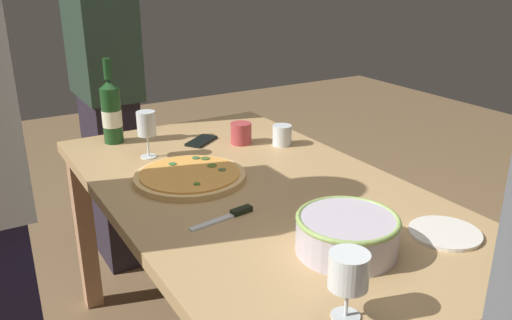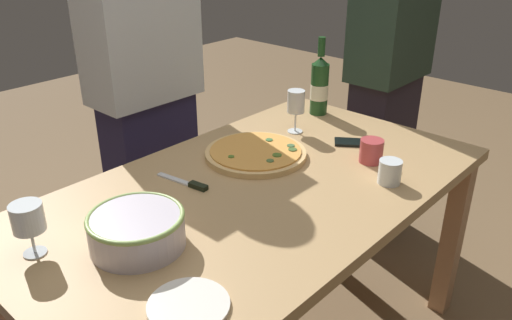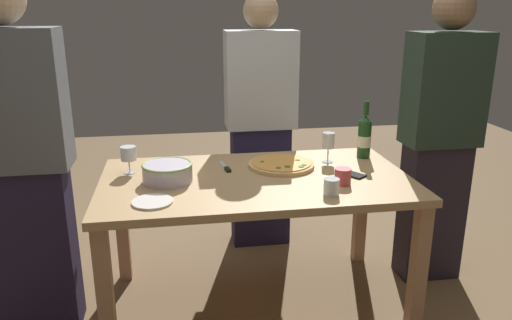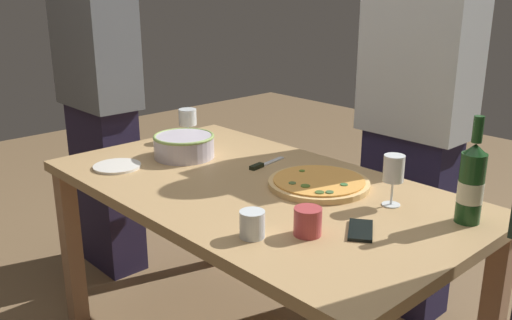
{
  "view_description": "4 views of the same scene",
  "coord_description": "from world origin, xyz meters",
  "px_view_note": "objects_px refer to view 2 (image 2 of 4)",
  "views": [
    {
      "loc": [
        -1.33,
        0.79,
        1.42
      ],
      "look_at": [
        0.0,
        0.0,
        0.84
      ],
      "focal_mm": 37.13,
      "sensor_mm": 36.0,
      "label": 1
    },
    {
      "loc": [
        -1.09,
        -0.99,
        1.55
      ],
      "look_at": [
        0.0,
        0.0,
        0.84
      ],
      "focal_mm": 36.44,
      "sensor_mm": 36.0,
      "label": 2
    },
    {
      "loc": [
        -0.39,
        -2.41,
        1.6
      ],
      "look_at": [
        0.0,
        0.0,
        0.84
      ],
      "focal_mm": 34.89,
      "sensor_mm": 36.0,
      "label": 3
    },
    {
      "loc": [
        1.4,
        -1.3,
        1.46
      ],
      "look_at": [
        0.0,
        0.0,
        0.84
      ],
      "focal_mm": 39.38,
      "sensor_mm": 36.0,
      "label": 4
    }
  ],
  "objects_px": {
    "wine_glass_by_bottle": "(28,220)",
    "cup_amber": "(390,172)",
    "wine_bottle": "(319,85)",
    "cell_phone": "(354,142)",
    "cup_ceramic": "(371,151)",
    "wine_glass_near_pizza": "(296,104)",
    "side_plate": "(189,305)",
    "serving_bowl": "(137,229)",
    "pizza": "(256,153)",
    "dining_table": "(256,211)",
    "pizza_knife": "(189,183)",
    "person_guest_left": "(388,72)",
    "person_guest_right": "(146,93)"
  },
  "relations": [
    {
      "from": "wine_glass_near_pizza",
      "to": "wine_glass_by_bottle",
      "type": "distance_m",
      "value": 1.1
    },
    {
      "from": "wine_bottle",
      "to": "side_plate",
      "type": "distance_m",
      "value": 1.32
    },
    {
      "from": "wine_glass_near_pizza",
      "to": "person_guest_left",
      "type": "distance_m",
      "value": 0.65
    },
    {
      "from": "wine_glass_by_bottle",
      "to": "cup_ceramic",
      "type": "bearing_deg",
      "value": -18.44
    },
    {
      "from": "wine_glass_by_bottle",
      "to": "cup_amber",
      "type": "bearing_deg",
      "value": -26.57
    },
    {
      "from": "wine_bottle",
      "to": "wine_glass_near_pizza",
      "type": "xyz_separation_m",
      "value": [
        -0.24,
        -0.06,
        -0.01
      ]
    },
    {
      "from": "cup_amber",
      "to": "person_guest_left",
      "type": "bearing_deg",
      "value": 30.22
    },
    {
      "from": "cup_ceramic",
      "to": "cup_amber",
      "type": "bearing_deg",
      "value": -127.69
    },
    {
      "from": "dining_table",
      "to": "serving_bowl",
      "type": "xyz_separation_m",
      "value": [
        -0.45,
        0.01,
        0.14
      ]
    },
    {
      "from": "pizza",
      "to": "side_plate",
      "type": "height_order",
      "value": "pizza"
    },
    {
      "from": "wine_glass_by_bottle",
      "to": "person_guest_left",
      "type": "xyz_separation_m",
      "value": [
        1.75,
        -0.02,
        0.02
      ]
    },
    {
      "from": "cup_amber",
      "to": "cup_ceramic",
      "type": "height_order",
      "value": "cup_ceramic"
    },
    {
      "from": "pizza",
      "to": "person_guest_left",
      "type": "bearing_deg",
      "value": 0.13
    },
    {
      "from": "pizza_knife",
      "to": "pizza",
      "type": "bearing_deg",
      "value": -2.75
    },
    {
      "from": "dining_table",
      "to": "cup_amber",
      "type": "bearing_deg",
      "value": -44.36
    },
    {
      "from": "cup_amber",
      "to": "dining_table",
      "type": "bearing_deg",
      "value": 135.64
    },
    {
      "from": "serving_bowl",
      "to": "person_guest_left",
      "type": "height_order",
      "value": "person_guest_left"
    },
    {
      "from": "serving_bowl",
      "to": "cup_ceramic",
      "type": "relative_size",
      "value": 3.07
    },
    {
      "from": "dining_table",
      "to": "cup_amber",
      "type": "distance_m",
      "value": 0.45
    },
    {
      "from": "dining_table",
      "to": "pizza",
      "type": "bearing_deg",
      "value": 42.55
    },
    {
      "from": "serving_bowl",
      "to": "person_guest_left",
      "type": "distance_m",
      "value": 1.56
    },
    {
      "from": "cup_ceramic",
      "to": "pizza_knife",
      "type": "xyz_separation_m",
      "value": [
        -0.55,
        0.34,
        -0.04
      ]
    },
    {
      "from": "pizza",
      "to": "person_guest_right",
      "type": "relative_size",
      "value": 0.22
    },
    {
      "from": "wine_bottle",
      "to": "cell_phone",
      "type": "xyz_separation_m",
      "value": [
        -0.18,
        -0.3,
        -0.12
      ]
    },
    {
      "from": "serving_bowl",
      "to": "pizza",
      "type": "bearing_deg",
      "value": 13.06
    },
    {
      "from": "cell_phone",
      "to": "cup_ceramic",
      "type": "bearing_deg",
      "value": 18.59
    },
    {
      "from": "dining_table",
      "to": "person_guest_right",
      "type": "bearing_deg",
      "value": 78.61
    },
    {
      "from": "serving_bowl",
      "to": "cup_amber",
      "type": "xyz_separation_m",
      "value": [
        0.76,
        -0.31,
        -0.01
      ]
    },
    {
      "from": "cup_ceramic",
      "to": "cell_phone",
      "type": "height_order",
      "value": "cup_ceramic"
    },
    {
      "from": "dining_table",
      "to": "pizza_knife",
      "type": "xyz_separation_m",
      "value": [
        -0.14,
        0.17,
        0.1
      ]
    },
    {
      "from": "wine_glass_by_bottle",
      "to": "pizza_knife",
      "type": "relative_size",
      "value": 0.71
    },
    {
      "from": "wine_glass_by_bottle",
      "to": "cup_amber",
      "type": "distance_m",
      "value": 1.08
    },
    {
      "from": "cell_phone",
      "to": "pizza_knife",
      "type": "bearing_deg",
      "value": -53.83
    },
    {
      "from": "wine_glass_near_pizza",
      "to": "side_plate",
      "type": "height_order",
      "value": "wine_glass_near_pizza"
    },
    {
      "from": "cup_amber",
      "to": "pizza_knife",
      "type": "distance_m",
      "value": 0.65
    },
    {
      "from": "dining_table",
      "to": "cell_phone",
      "type": "bearing_deg",
      "value": -5.23
    },
    {
      "from": "wine_glass_by_bottle",
      "to": "cup_ceramic",
      "type": "xyz_separation_m",
      "value": [
        1.06,
        -0.35,
        -0.06
      ]
    },
    {
      "from": "dining_table",
      "to": "wine_glass_near_pizza",
      "type": "distance_m",
      "value": 0.53
    },
    {
      "from": "wine_glass_near_pizza",
      "to": "wine_glass_by_bottle",
      "type": "xyz_separation_m",
      "value": [
        -1.1,
        -0.02,
        -0.02
      ]
    },
    {
      "from": "pizza",
      "to": "wine_glass_near_pizza",
      "type": "distance_m",
      "value": 0.3
    },
    {
      "from": "side_plate",
      "to": "pizza_knife",
      "type": "bearing_deg",
      "value": 49.01
    },
    {
      "from": "pizza_knife",
      "to": "person_guest_left",
      "type": "height_order",
      "value": "person_guest_left"
    },
    {
      "from": "dining_table",
      "to": "person_guest_right",
      "type": "relative_size",
      "value": 0.95
    },
    {
      "from": "dining_table",
      "to": "wine_glass_by_bottle",
      "type": "relative_size",
      "value": 10.96
    },
    {
      "from": "person_guest_right",
      "to": "wine_glass_near_pizza",
      "type": "bearing_deg",
      "value": 37.74
    },
    {
      "from": "wine_bottle",
      "to": "wine_glass_near_pizza",
      "type": "height_order",
      "value": "wine_bottle"
    },
    {
      "from": "serving_bowl",
      "to": "person_guest_right",
      "type": "relative_size",
      "value": 0.15
    },
    {
      "from": "person_guest_right",
      "to": "dining_table",
      "type": "bearing_deg",
      "value": 0.0
    },
    {
      "from": "pizza",
      "to": "wine_glass_near_pizza",
      "type": "height_order",
      "value": "wine_glass_near_pizza"
    },
    {
      "from": "cell_phone",
      "to": "side_plate",
      "type": "bearing_deg",
      "value": -23.1
    }
  ]
}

